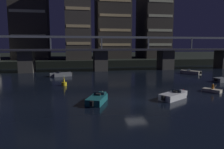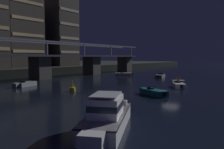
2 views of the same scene
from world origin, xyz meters
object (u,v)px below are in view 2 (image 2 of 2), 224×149
object	(u,v)px
tower_central	(18,28)
speedboat_near_right	(179,85)
speedboat_mid_right	(25,84)
dinghy_with_paddler	(178,81)
speedboat_mid_center	(160,76)
speedboat_near_center	(124,74)
river_bridge	(40,63)
speedboat_mid_left	(153,92)
tower_east_tall	(57,32)
channel_buoy	(72,88)
cabin_cruiser_near_left	(107,116)

from	to	relation	value
tower_central	speedboat_near_right	bearing A→B (deg)	-92.23
speedboat_mid_right	dinghy_with_paddler	bearing A→B (deg)	-42.34
tower_central	speedboat_mid_center	xyz separation A→B (m)	(14.03, -43.83, -14.50)
speedboat_near_center	speedboat_near_right	size ratio (longest dim) A/B	0.97
speedboat_near_right	river_bridge	bearing A→B (deg)	99.17
river_bridge	speedboat_mid_left	xyz separation A→B (m)	(-4.78, -32.86, -3.60)
tower_east_tall	speedboat_mid_center	world-z (taller)	tower_east_tall
speedboat_near_right	speedboat_near_center	bearing A→B (deg)	54.21
river_bridge	channel_buoy	bearing A→B (deg)	-113.81
speedboat_mid_center	channel_buoy	xyz separation A→B (m)	(-30.66, 1.55, 0.06)
cabin_cruiser_near_left	dinghy_with_paddler	xyz separation A→B (m)	(34.03, 6.55, -0.77)
speedboat_mid_left	channel_buoy	bearing A→B (deg)	110.21
speedboat_near_center	tower_east_tall	bearing A→B (deg)	85.53
speedboat_mid_left	speedboat_mid_right	distance (m)	24.21
speedboat_near_right	dinghy_with_paddler	xyz separation A→B (m)	(7.62, 2.71, -0.14)
dinghy_with_paddler	cabin_cruiser_near_left	bearing A→B (deg)	-169.10
cabin_cruiser_near_left	tower_east_tall	bearing A→B (deg)	52.35
tower_central	dinghy_with_paddler	world-z (taller)	tower_central
tower_east_tall	dinghy_with_paddler	xyz separation A→B (m)	(-10.63, -51.34, -14.72)
speedboat_mid_right	dinghy_with_paddler	world-z (taller)	dinghy_with_paddler
tower_central	cabin_cruiser_near_left	world-z (taller)	tower_central
river_bridge	dinghy_with_paddler	bearing A→B (deg)	-66.86
cabin_cruiser_near_left	dinghy_with_paddler	bearing A→B (deg)	10.90
river_bridge	channel_buoy	xyz separation A→B (m)	(-9.20, -20.84, -3.53)
speedboat_mid_left	speedboat_mid_center	world-z (taller)	same
speedboat_mid_center	dinghy_with_paddler	xyz separation A→B (m)	(-8.52, -7.89, -0.14)
river_bridge	cabin_cruiser_near_left	distance (m)	42.54
tower_central	speedboat_mid_left	distance (m)	57.51
speedboat_near_center	channel_buoy	world-z (taller)	channel_buoy
channel_buoy	dinghy_with_paddler	world-z (taller)	channel_buoy
speedboat_near_right	speedboat_mid_left	size ratio (longest dim) A/B	0.96
speedboat_near_center	speedboat_near_right	bearing A→B (deg)	-125.79
river_bridge	speedboat_mid_right	world-z (taller)	river_bridge
tower_east_tall	speedboat_mid_left	world-z (taller)	tower_east_tall
tower_east_tall	speedboat_mid_right	distance (m)	47.62
channel_buoy	cabin_cruiser_near_left	bearing A→B (deg)	-126.63
speedboat_mid_center	speedboat_mid_right	world-z (taller)	same
speedboat_near_center	speedboat_mid_left	xyz separation A→B (m)	(-25.84, -21.70, 0.00)
river_bridge	speedboat_mid_left	size ratio (longest dim) A/B	16.53
channel_buoy	speedboat_mid_left	bearing A→B (deg)	-69.79
speedboat_near_center	cabin_cruiser_near_left	bearing A→B (deg)	-148.65
speedboat_mid_right	channel_buoy	world-z (taller)	channel_buoy
river_bridge	cabin_cruiser_near_left	world-z (taller)	river_bridge
river_bridge	speedboat_mid_left	distance (m)	33.40
dinghy_with_paddler	speedboat_mid_right	bearing A→B (deg)	137.66
speedboat_near_center	speedboat_mid_left	bearing A→B (deg)	-139.97
dinghy_with_paddler	tower_east_tall	bearing A→B (deg)	78.30
speedboat_near_center	speedboat_mid_center	xyz separation A→B (m)	(0.41, -11.23, 0.00)
tower_east_tall	speedboat_near_right	world-z (taller)	tower_east_tall
dinghy_with_paddler	channel_buoy	bearing A→B (deg)	156.92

